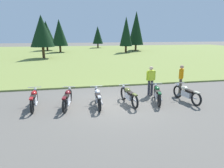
# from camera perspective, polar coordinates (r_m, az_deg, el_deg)

# --- Properties ---
(ground_plane) EXTENTS (140.00, 140.00, 0.00)m
(ground_plane) POSITION_cam_1_polar(r_m,az_deg,el_deg) (10.14, 0.65, -5.75)
(ground_plane) COLOR #605B54
(grass_moorland) EXTENTS (80.00, 44.00, 0.10)m
(grass_moorland) POSITION_cam_1_polar(r_m,az_deg,el_deg) (34.98, -7.84, 8.42)
(grass_moorland) COLOR olive
(grass_moorland) RESTS_ON ground
(forest_treeline) EXTENTS (32.58, 22.47, 7.85)m
(forest_treeline) POSITION_cam_1_polar(r_m,az_deg,el_deg) (38.85, -13.62, 14.36)
(forest_treeline) COLOR #47331E
(forest_treeline) RESTS_ON ground
(motorcycle_red) EXTENTS (0.62, 2.10, 0.88)m
(motorcycle_red) POSITION_cam_1_polar(r_m,az_deg,el_deg) (10.24, -21.23, -3.96)
(motorcycle_red) COLOR black
(motorcycle_red) RESTS_ON ground
(motorcycle_maroon) EXTENTS (0.62, 2.09, 0.88)m
(motorcycle_maroon) POSITION_cam_1_polar(r_m,az_deg,el_deg) (9.85, -12.52, -4.02)
(motorcycle_maroon) COLOR black
(motorcycle_maroon) RESTS_ON ground
(motorcycle_silver) EXTENTS (0.62, 2.10, 0.88)m
(motorcycle_silver) POSITION_cam_1_polar(r_m,az_deg,el_deg) (9.78, -4.05, -3.85)
(motorcycle_silver) COLOR black
(motorcycle_silver) RESTS_ON ground
(motorcycle_olive) EXTENTS (0.64, 2.09, 0.88)m
(motorcycle_olive) POSITION_cam_1_polar(r_m,az_deg,el_deg) (10.11, 4.77, -3.25)
(motorcycle_olive) COLOR black
(motorcycle_olive) RESTS_ON ground
(motorcycle_british_green) EXTENTS (0.79, 2.05, 0.88)m
(motorcycle_british_green) POSITION_cam_1_polar(r_m,az_deg,el_deg) (10.59, 12.70, -2.75)
(motorcycle_british_green) COLOR black
(motorcycle_british_green) RESTS_ON ground
(motorcycle_cream) EXTENTS (0.68, 2.09, 0.88)m
(motorcycle_cream) POSITION_cam_1_polar(r_m,az_deg,el_deg) (11.10, 20.31, -2.51)
(motorcycle_cream) COLOR black
(motorcycle_cream) RESTS_ON ground
(rider_checking_bike) EXTENTS (0.55, 0.25, 1.67)m
(rider_checking_bike) POSITION_cam_1_polar(r_m,az_deg,el_deg) (11.58, 10.91, 1.40)
(rider_checking_bike) COLOR #2D2D38
(rider_checking_bike) RESTS_ON ground
(rider_near_row_end) EXTENTS (0.39, 0.46, 1.67)m
(rider_near_row_end) POSITION_cam_1_polar(r_m,az_deg,el_deg) (12.54, 18.97, 1.85)
(rider_near_row_end) COLOR #4C4233
(rider_near_row_end) RESTS_ON ground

